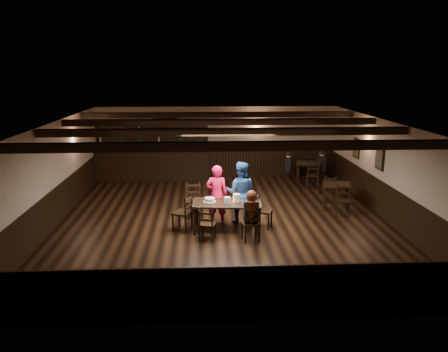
{
  "coord_description": "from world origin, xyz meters",
  "views": [
    {
      "loc": [
        -0.58,
        -11.38,
        4.07
      ],
      "look_at": [
        0.03,
        0.2,
        1.21
      ],
      "focal_mm": 35.0,
      "sensor_mm": 36.0,
      "label": 1
    }
  ],
  "objects_px": {
    "woman_pink": "(217,195)",
    "bar_counter": "(151,161)",
    "chair_near_left": "(207,223)",
    "dining_table": "(227,205)",
    "cake": "(210,200)",
    "man_blue": "(240,192)",
    "chair_near_right": "(252,222)"
  },
  "relations": [
    {
      "from": "chair_near_right",
      "to": "man_blue",
      "type": "relative_size",
      "value": 0.52
    },
    {
      "from": "chair_near_right",
      "to": "woman_pink",
      "type": "xyz_separation_m",
      "value": [
        -0.78,
        1.36,
        0.29
      ]
    },
    {
      "from": "dining_table",
      "to": "man_blue",
      "type": "distance_m",
      "value": 0.71
    },
    {
      "from": "cake",
      "to": "bar_counter",
      "type": "distance_m",
      "value": 5.77
    },
    {
      "from": "chair_near_right",
      "to": "woman_pink",
      "type": "bearing_deg",
      "value": 119.83
    },
    {
      "from": "dining_table",
      "to": "chair_near_right",
      "type": "xyz_separation_m",
      "value": [
        0.54,
        -0.85,
        -0.17
      ]
    },
    {
      "from": "man_blue",
      "to": "bar_counter",
      "type": "height_order",
      "value": "bar_counter"
    },
    {
      "from": "woman_pink",
      "to": "man_blue",
      "type": "relative_size",
      "value": 0.95
    },
    {
      "from": "man_blue",
      "to": "chair_near_left",
      "type": "bearing_deg",
      "value": 65.68
    },
    {
      "from": "cake",
      "to": "bar_counter",
      "type": "height_order",
      "value": "bar_counter"
    },
    {
      "from": "chair_near_left",
      "to": "chair_near_right",
      "type": "relative_size",
      "value": 0.91
    },
    {
      "from": "man_blue",
      "to": "bar_counter",
      "type": "xyz_separation_m",
      "value": [
        -2.92,
        4.88,
        -0.12
      ]
    },
    {
      "from": "chair_near_left",
      "to": "man_blue",
      "type": "bearing_deg",
      "value": 54.11
    },
    {
      "from": "chair_near_right",
      "to": "chair_near_left",
      "type": "bearing_deg",
      "value": 172.73
    },
    {
      "from": "chair_near_right",
      "to": "cake",
      "type": "height_order",
      "value": "chair_near_right"
    },
    {
      "from": "bar_counter",
      "to": "cake",
      "type": "bearing_deg",
      "value": -68.8
    },
    {
      "from": "chair_near_right",
      "to": "cake",
      "type": "xyz_separation_m",
      "value": [
        -0.98,
        0.91,
        0.29
      ]
    },
    {
      "from": "chair_near_right",
      "to": "man_blue",
      "type": "distance_m",
      "value": 1.46
    },
    {
      "from": "dining_table",
      "to": "woman_pink",
      "type": "bearing_deg",
      "value": 115.13
    },
    {
      "from": "chair_near_right",
      "to": "man_blue",
      "type": "bearing_deg",
      "value": 96.02
    },
    {
      "from": "chair_near_left",
      "to": "cake",
      "type": "relative_size",
      "value": 2.42
    },
    {
      "from": "dining_table",
      "to": "bar_counter",
      "type": "bearing_deg",
      "value": 114.91
    },
    {
      "from": "dining_table",
      "to": "chair_near_left",
      "type": "distance_m",
      "value": 0.91
    },
    {
      "from": "chair_near_left",
      "to": "bar_counter",
      "type": "distance_m",
      "value": 6.48
    },
    {
      "from": "chair_near_left",
      "to": "cake",
      "type": "bearing_deg",
      "value": 83.31
    },
    {
      "from": "chair_near_left",
      "to": "woman_pink",
      "type": "bearing_deg",
      "value": 76.7
    },
    {
      "from": "man_blue",
      "to": "woman_pink",
      "type": "bearing_deg",
      "value": 15.97
    },
    {
      "from": "chair_near_left",
      "to": "chair_near_right",
      "type": "distance_m",
      "value": 1.08
    },
    {
      "from": "woman_pink",
      "to": "bar_counter",
      "type": "bearing_deg",
      "value": -59.76
    },
    {
      "from": "chair_near_right",
      "to": "cake",
      "type": "distance_m",
      "value": 1.37
    },
    {
      "from": "dining_table",
      "to": "cake",
      "type": "distance_m",
      "value": 0.46
    },
    {
      "from": "chair_near_left",
      "to": "woman_pink",
      "type": "relative_size",
      "value": 0.5
    }
  ]
}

